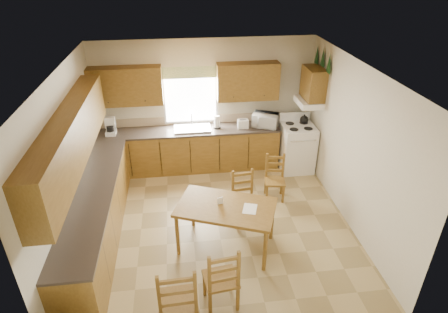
{
  "coord_description": "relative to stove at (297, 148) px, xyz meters",
  "views": [
    {
      "loc": [
        -0.55,
        -5.13,
        4.18
      ],
      "look_at": [
        0.15,
        0.3,
        1.15
      ],
      "focal_mm": 30.0,
      "sensor_mm": 36.0,
      "label": 1
    }
  ],
  "objects": [
    {
      "name": "stove",
      "position": [
        0.0,
        0.0,
        0.0
      ],
      "size": [
        0.66,
        0.69,
        0.98
      ],
      "primitive_type": "cube",
      "rotation": [
        0.0,
        0.0,
        0.0
      ],
      "color": "white",
      "rests_on": "floor"
    },
    {
      "name": "lower_cab_back",
      "position": [
        -2.25,
        0.3,
        -0.05
      ],
      "size": [
        3.75,
        0.6,
        0.88
      ],
      "primitive_type": "cube",
      "color": "brown",
      "rests_on": "floor"
    },
    {
      "name": "toaster",
      "position": [
        -1.13,
        0.24,
        0.52
      ],
      "size": [
        0.22,
        0.14,
        0.18
      ],
      "primitive_type": "cube",
      "rotation": [
        0.0,
        0.0,
        -0.02
      ],
      "color": "white",
      "rests_on": "counter_back"
    },
    {
      "name": "upper_cab_back_right",
      "position": [
        -1.02,
        0.43,
        1.36
      ],
      "size": [
        1.25,
        0.33,
        0.75
      ],
      "primitive_type": "cube",
      "color": "brown",
      "rests_on": "wall_back"
    },
    {
      "name": "window_frame",
      "position": [
        -2.18,
        0.57,
        1.06
      ],
      "size": [
        1.13,
        0.02,
        1.18
      ],
      "primitive_type": "cube",
      "color": "white",
      "rests_on": "wall_back"
    },
    {
      "name": "table_card",
      "position": [
        -1.89,
        -2.16,
        0.35
      ],
      "size": [
        0.09,
        0.04,
        0.11
      ],
      "primitive_type": "cube",
      "rotation": [
        0.0,
        0.0,
        0.3
      ],
      "color": "white",
      "rests_on": "dining_table"
    },
    {
      "name": "table_paper",
      "position": [
        -1.47,
        -2.35,
        0.3
      ],
      "size": [
        0.27,
        0.31,
        0.0
      ],
      "primitive_type": "cube",
      "rotation": [
        0.0,
        0.0,
        -0.31
      ],
      "color": "white",
      "rests_on": "dining_table"
    },
    {
      "name": "wall_front",
      "position": [
        -1.88,
        -3.9,
        0.86
      ],
      "size": [
        4.5,
        4.5,
        0.0
      ],
      "primitive_type": "plane",
      "color": "beige",
      "rests_on": "floor"
    },
    {
      "name": "dining_table",
      "position": [
        -1.81,
        -2.24,
        -0.1
      ],
      "size": [
        1.67,
        1.32,
        0.79
      ],
      "primitive_type": "cube",
      "rotation": [
        0.0,
        0.0,
        -0.38
      ],
      "color": "brown",
      "rests_on": "floor"
    },
    {
      "name": "chair_far_right",
      "position": [
        -0.73,
        -1.04,
        -0.05
      ],
      "size": [
        0.42,
        0.4,
        0.88
      ],
      "primitive_type": "cube",
      "rotation": [
        0.0,
        0.0,
        -0.15
      ],
      "color": "brown",
      "rests_on": "floor"
    },
    {
      "name": "upper_cab_left",
      "position": [
        -3.96,
        -1.8,
        1.36
      ],
      "size": [
        0.33,
        3.6,
        0.75
      ],
      "primitive_type": "cube",
      "color": "brown",
      "rests_on": "wall_left"
    },
    {
      "name": "microwave",
      "position": [
        -0.65,
        0.26,
        0.57
      ],
      "size": [
        0.58,
        0.51,
        0.29
      ],
      "primitive_type": "imported",
      "rotation": [
        0.0,
        0.0,
        -0.42
      ],
      "color": "white",
      "rests_on": "counter_back"
    },
    {
      "name": "floor",
      "position": [
        -1.88,
        -1.65,
        -0.49
      ],
      "size": [
        4.5,
        4.5,
        0.0
      ],
      "primitive_type": "plane",
      "color": "tan",
      "rests_on": "ground"
    },
    {
      "name": "window_pane",
      "position": [
        -2.18,
        0.56,
        1.06
      ],
      "size": [
        1.05,
        0.01,
        1.1
      ],
      "primitive_type": "cube",
      "color": "white",
      "rests_on": "wall_back"
    },
    {
      "name": "upper_cab_stove",
      "position": [
        0.2,
        -0.0,
        1.41
      ],
      "size": [
        0.33,
        0.62,
        0.62
      ],
      "primitive_type": "cube",
      "color": "brown",
      "rests_on": "wall_right"
    },
    {
      "name": "chair_far_left",
      "position": [
        -1.42,
        -1.66,
        -0.02
      ],
      "size": [
        0.43,
        0.41,
        0.94
      ],
      "primitive_type": "cube",
      "rotation": [
        0.0,
        0.0,
        0.09
      ],
      "color": "brown",
      "rests_on": "floor"
    },
    {
      "name": "pine_decal_c",
      "position": [
        0.33,
        0.32,
        1.89
      ],
      "size": [
        0.22,
        0.22,
        0.36
      ],
      "primitive_type": "cone",
      "color": "#163B18",
      "rests_on": "wall_right"
    },
    {
      "name": "wall_left",
      "position": [
        -4.13,
        -1.65,
        0.86
      ],
      "size": [
        4.5,
        4.5,
        0.0
      ],
      "primitive_type": "plane",
      "color": "beige",
      "rests_on": "floor"
    },
    {
      "name": "wall_back",
      "position": [
        -1.88,
        0.6,
        0.86
      ],
      "size": [
        4.5,
        4.5,
        0.0
      ],
      "primitive_type": "plane",
      "color": "beige",
      "rests_on": "floor"
    },
    {
      "name": "pine_decal_a",
      "position": [
        0.33,
        -0.32,
        1.89
      ],
      "size": [
        0.22,
        0.22,
        0.36
      ],
      "primitive_type": "cone",
      "color": "#163B18",
      "rests_on": "wall_right"
    },
    {
      "name": "counter_back",
      "position": [
        -2.25,
        0.3,
        0.41
      ],
      "size": [
        3.75,
        0.63,
        0.04
      ],
      "primitive_type": "cube",
      "color": "#3C322D",
      "rests_on": "lower_cab_back"
    },
    {
      "name": "window_valance",
      "position": [
        -2.18,
        0.54,
        1.56
      ],
      "size": [
        1.19,
        0.01,
        0.24
      ],
      "primitive_type": "cube",
      "color": "#537E3D",
      "rests_on": "wall_back"
    },
    {
      "name": "lower_cab_left",
      "position": [
        -3.83,
        -1.8,
        -0.05
      ],
      "size": [
        0.6,
        3.6,
        0.88
      ],
      "primitive_type": "cube",
      "color": "brown",
      "rests_on": "floor"
    },
    {
      "name": "backsplash",
      "position": [
        -2.25,
        0.59,
        0.52
      ],
      "size": [
        3.75,
        0.01,
        0.18
      ],
      "primitive_type": "cube",
      "color": "tan",
      "rests_on": "counter_back"
    },
    {
      "name": "range_hood",
      "position": [
        0.15,
        -0.0,
        1.03
      ],
      "size": [
        0.44,
        0.62,
        0.12
      ],
      "primitive_type": "cube",
      "color": "white",
      "rests_on": "wall_right"
    },
    {
      "name": "coffeemaker",
      "position": [
        -3.82,
        0.27,
        0.58
      ],
      "size": [
        0.25,
        0.27,
        0.31
      ],
      "primitive_type": "cube",
      "rotation": [
        0.0,
        0.0,
        0.42
      ],
      "color": "white",
      "rests_on": "counter_back"
    },
    {
      "name": "chair_near_right",
      "position": [
        -2.03,
        -3.33,
        0.02
      ],
      "size": [
        0.48,
        0.46,
        1.02
      ],
      "primitive_type": "cube",
      "rotation": [
        0.0,
        0.0,
        3.27
      ],
      "color": "brown",
      "rests_on": "floor"
    },
    {
      "name": "upper_cab_back_left",
      "position": [
        -3.43,
        0.43,
        1.36
      ],
      "size": [
        1.41,
        0.33,
        0.75
      ],
      "primitive_type": "cube",
      "color": "brown",
      "rests_on": "wall_back"
    },
    {
      "name": "pine_decal_b",
      "position": [
        0.33,
        -0.0,
        1.93
      ],
      "size": [
        0.22,
        0.22,
        0.36
      ],
      "primitive_type": "cone",
      "color": "#163B18",
      "rests_on": "wall_right"
    },
    {
      "name": "chair_near_left",
      "position": [
        -2.58,
        -3.64,
        0.06
      ],
      "size": [
        0.48,
        0.46,
        1.11
      ],
      "primitive_type": "cube",
      "rotation": [
        0.0,
        0.0,
        3.18
      ],
      "color": "brown",
      "rests_on": "floor"
    },
    {
      "name": "paper_towel",
      "position": [
        -1.67,
        0.31,
        0.56
      ],
      "size": [
        0.15,
        0.15,
        0.27
      ],
      "primitive_type": "cylinder",
      "rotation": [
        0.0,
        0.0,
        0.32
      ],
      "color": "white",
      "rests_on": "counter_back"
    },
    {
      "name": "wall_right",
      "position": [
        0.37,
        -1.65,
        0.86
      ],
      "size": [
        4.5,
        4.5,
        0.0
      ],
      "primitive_type": "plane",
      "color": "beige",
      "rests_on": "floor"
    },
    {
      "name": "sink_basin",
      "position": [
        -2.18,
        0.3,
        0.45
      ],
      "size": [
        0.75,
        0.45,
        0.04
      ],
      "primitive_type": "cube",
      "color": "silver",
      "rests_on": "counter_back"
    },
    {
      "name": "ceiling",
      "position": [
        -1.88,
        -1.65,
        2.21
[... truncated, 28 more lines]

